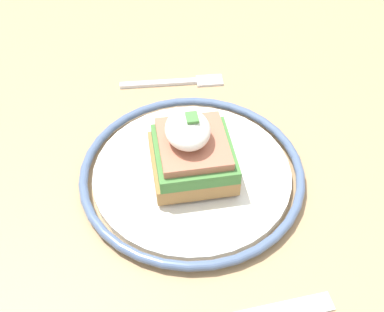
% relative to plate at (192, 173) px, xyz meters
% --- Properties ---
extents(dining_table, '(1.08, 0.75, 0.77)m').
position_rel_plate_xyz_m(dining_table, '(-0.02, 0.02, -0.13)').
color(dining_table, tan).
rests_on(dining_table, ground_plane).
extents(plate, '(0.25, 0.25, 0.02)m').
position_rel_plate_xyz_m(plate, '(0.00, 0.00, 0.00)').
color(plate, silver).
rests_on(plate, dining_table).
extents(sandwich, '(0.09, 0.09, 0.08)m').
position_rel_plate_xyz_m(sandwich, '(0.00, -0.00, 0.04)').
color(sandwich, '#9E703D').
rests_on(sandwich, plate).
extents(fork, '(0.02, 0.14, 0.00)m').
position_rel_plate_xyz_m(fork, '(-0.17, 0.01, -0.01)').
color(fork, silver).
rests_on(fork, dining_table).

